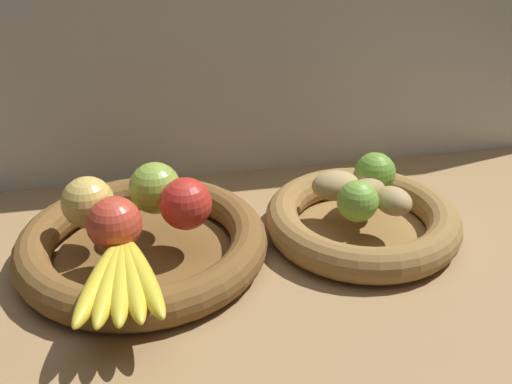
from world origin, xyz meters
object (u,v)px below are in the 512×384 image
object	(u,v)px
apple_green_back	(155,188)
apple_red_front	(114,224)
fruit_bowl_right	(362,220)
potato_oblong	(336,185)
potato_small	(393,201)
potato_back	(367,178)
banana_bunch_front	(122,276)
lime_near	(358,201)
apple_golden_left	(88,202)
lime_far	(375,173)
potato_large	(365,193)
fruit_bowl_left	(143,243)
apple_red_right	(186,204)

from	to	relation	value
apple_green_back	apple_red_front	xyz separation A→B (cm)	(-5.87, -9.16, -0.14)
fruit_bowl_right	potato_oblong	bearing A→B (deg)	142.13
potato_small	potato_back	xyz separation A→B (cm)	(-1.24, 7.83, 0.21)
apple_green_back	banana_bunch_front	size ratio (longest dim) A/B	0.39
apple_green_back	potato_back	size ratio (longest dim) A/B	0.95
apple_red_front	potato_oblong	xyz separation A→B (cm)	(33.88, 7.69, -1.51)
potato_back	lime_near	xyz separation A→B (cm)	(-4.72, -8.52, 0.80)
apple_golden_left	lime_far	size ratio (longest dim) A/B	1.15
potato_large	apple_red_front	bearing A→B (deg)	-172.70
apple_red_front	potato_small	distance (cm)	40.94
potato_oblong	potato_large	distance (cm)	4.70
banana_bunch_front	potato_oblong	bearing A→B (deg)	26.64
fruit_bowl_right	potato_large	size ratio (longest dim) A/B	4.17
potato_back	lime_near	size ratio (longest dim) A/B	1.33
fruit_bowl_right	lime_far	bearing A→B (deg)	52.13
fruit_bowl_right	banana_bunch_front	size ratio (longest dim) A/B	1.53
fruit_bowl_left	banana_bunch_front	xyz separation A→B (cm)	(-2.63, -13.75, 4.32)
apple_red_right	apple_red_front	bearing A→B (deg)	-159.97
apple_red_front	lime_near	world-z (taller)	apple_red_front
banana_bunch_front	lime_far	bearing A→B (deg)	23.94
potato_large	potato_small	bearing A→B (deg)	-45.00
fruit_bowl_right	potato_large	bearing A→B (deg)	90.00
fruit_bowl_left	apple_golden_left	world-z (taller)	apple_golden_left
potato_large	lime_far	distance (cm)	5.19
apple_red_front	lime_far	bearing A→B (deg)	12.21
lime_near	fruit_bowl_right	bearing A→B (deg)	56.31
lime_far	banana_bunch_front	bearing A→B (deg)	-156.06
apple_green_back	apple_golden_left	xyz separation A→B (cm)	(-9.67, -2.41, -0.12)
apple_red_right	banana_bunch_front	world-z (taller)	apple_red_right
potato_small	potato_back	distance (cm)	7.93
potato_oblong	lime_far	world-z (taller)	lime_far
apple_green_back	lime_near	world-z (taller)	apple_green_back
apple_green_back	banana_bunch_front	world-z (taller)	apple_green_back
potato_back	potato_small	bearing A→B (deg)	-81.03
potato_small	lime_far	distance (cm)	7.39
apple_green_back	potato_oblong	size ratio (longest dim) A/B	1.02
apple_green_back	potato_large	xyz separation A→B (cm)	(31.71, -4.34, -1.80)
banana_bunch_front	potato_small	world-z (taller)	potato_small
apple_red_right	fruit_bowl_left	bearing A→B (deg)	169.86
banana_bunch_front	lime_far	world-z (taller)	lime_far
potato_oblong	fruit_bowl_left	bearing A→B (deg)	-174.60
fruit_bowl_left	potato_back	distance (cm)	36.93
potato_large	potato_back	bearing A→B (deg)	65.56
banana_bunch_front	fruit_bowl_left	bearing A→B (deg)	79.16
banana_bunch_front	potato_large	size ratio (longest dim) A/B	2.72
apple_green_back	potato_oblong	xyz separation A→B (cm)	(28.00, -1.46, -1.66)
potato_back	banana_bunch_front	bearing A→B (deg)	-154.84
potato_oblong	lime_near	xyz separation A→B (cm)	(1.05, -6.88, 0.83)
fruit_bowl_right	potato_large	xyz separation A→B (cm)	(0.00, 0.00, 5.00)
apple_golden_left	potato_small	size ratio (longest dim) A/B	1.23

